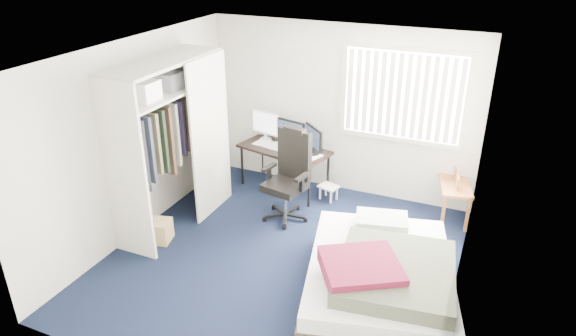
% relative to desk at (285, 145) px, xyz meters
% --- Properties ---
extents(ground, '(4.20, 4.20, 0.00)m').
position_rel_desk_xyz_m(ground, '(0.72, -1.75, -0.72)').
color(ground, black).
rests_on(ground, ground).
extents(room_shell, '(4.20, 4.20, 4.20)m').
position_rel_desk_xyz_m(room_shell, '(0.72, -1.75, 0.79)').
color(room_shell, silver).
rests_on(room_shell, ground).
extents(window_assembly, '(1.72, 0.09, 1.32)m').
position_rel_desk_xyz_m(window_assembly, '(1.62, 0.29, 0.88)').
color(window_assembly, white).
rests_on(window_assembly, ground).
extents(closet, '(0.64, 1.84, 2.22)m').
position_rel_desk_xyz_m(closet, '(-0.95, -1.49, 0.64)').
color(closet, beige).
rests_on(closet, ground).
extents(desk, '(1.47, 0.91, 1.13)m').
position_rel_desk_xyz_m(desk, '(0.00, 0.00, 0.00)').
color(desk, black).
rests_on(desk, ground).
extents(office_chair, '(0.70, 0.70, 1.27)m').
position_rel_desk_xyz_m(office_chair, '(0.38, -0.76, -0.23)').
color(office_chair, black).
rests_on(office_chair, ground).
extents(footstool, '(0.32, 0.29, 0.22)m').
position_rel_desk_xyz_m(footstool, '(0.73, -0.09, -0.54)').
color(footstool, white).
rests_on(footstool, ground).
extents(nightstand, '(0.56, 0.84, 0.71)m').
position_rel_desk_xyz_m(nightstand, '(2.47, 0.09, -0.25)').
color(nightstand, brown).
rests_on(nightstand, ground).
extents(bed, '(1.95, 2.33, 0.67)m').
position_rel_desk_xyz_m(bed, '(1.99, -2.00, -0.43)').
color(bed, '#393229').
rests_on(bed, ground).
extents(pine_box, '(0.43, 0.37, 0.28)m').
position_rel_desk_xyz_m(pine_box, '(-0.93, -2.01, -0.57)').
color(pine_box, tan).
rests_on(pine_box, ground).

